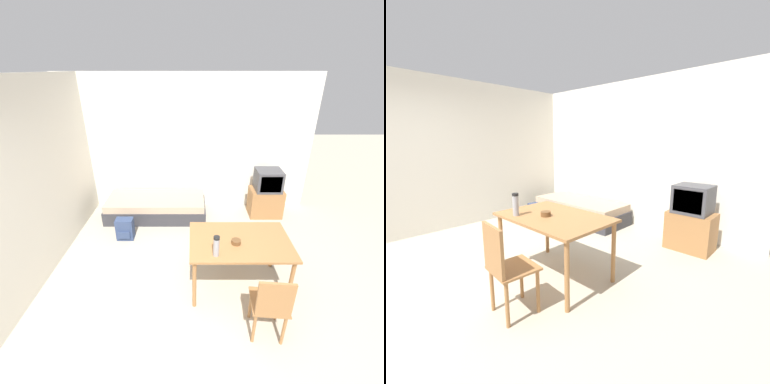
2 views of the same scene
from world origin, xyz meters
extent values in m
plane|color=#B2A893|center=(0.00, 0.00, 0.00)|extent=(20.00, 20.00, 0.00)
cube|color=silver|center=(0.00, 3.35, 1.35)|extent=(5.00, 0.06, 2.70)
cube|color=silver|center=(-2.03, 1.66, 1.35)|extent=(0.06, 4.32, 2.70)
cube|color=#333338|center=(-0.64, 2.83, 0.14)|extent=(1.97, 0.83, 0.27)
cube|color=tan|center=(-0.64, 2.83, 0.34)|extent=(1.91, 0.81, 0.14)
cube|color=#9E6B3D|center=(1.58, 2.88, 0.28)|extent=(0.64, 0.45, 0.57)
cube|color=#424247|center=(1.58, 2.88, 0.77)|extent=(0.49, 0.46, 0.41)
cube|color=black|center=(1.58, 2.66, 0.77)|extent=(0.40, 0.01, 0.32)
cube|color=#9E6B3D|center=(0.70, 0.97, 0.74)|extent=(1.30, 0.85, 0.03)
cylinder|color=#9E6B3D|center=(0.11, 0.60, 0.36)|extent=(0.05, 0.05, 0.72)
cylinder|color=#9E6B3D|center=(1.29, 0.60, 0.36)|extent=(0.05, 0.05, 0.72)
cylinder|color=#9E6B3D|center=(0.11, 1.33, 0.36)|extent=(0.05, 0.05, 0.72)
cylinder|color=#9E6B3D|center=(1.29, 1.33, 0.36)|extent=(0.05, 0.05, 0.72)
cube|color=#9E6B3D|center=(0.92, 0.26, 0.45)|extent=(0.43, 0.43, 0.02)
cube|color=#9E6B3D|center=(0.91, 0.08, 0.68)|extent=(0.36, 0.06, 0.44)
cylinder|color=#9E6B3D|center=(1.09, 0.41, 0.22)|extent=(0.04, 0.04, 0.44)
cylinder|color=#9E6B3D|center=(0.78, 0.43, 0.22)|extent=(0.04, 0.04, 0.44)
cylinder|color=#9E6B3D|center=(1.06, 0.09, 0.22)|extent=(0.04, 0.04, 0.44)
cylinder|color=#9E6B3D|center=(0.75, 0.12, 0.22)|extent=(0.04, 0.04, 0.44)
cylinder|color=#99999E|center=(0.37, 0.67, 0.89)|extent=(0.07, 0.07, 0.26)
cylinder|color=black|center=(0.37, 0.67, 1.00)|extent=(0.07, 0.07, 0.03)
cylinder|color=brown|center=(0.64, 0.89, 0.78)|extent=(0.12, 0.12, 0.05)
cube|color=navy|center=(-1.10, 2.05, 0.20)|extent=(0.30, 0.19, 0.39)
cube|color=navy|center=(-1.10, 1.94, 0.14)|extent=(0.21, 0.03, 0.14)
camera|label=1|loc=(0.08, -1.73, 2.75)|focal=24.00mm
camera|label=2|loc=(2.87, -0.91, 1.61)|focal=24.00mm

